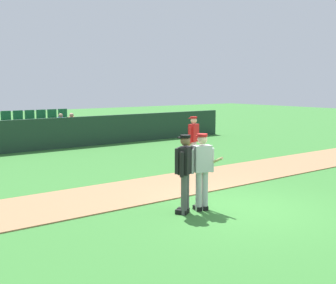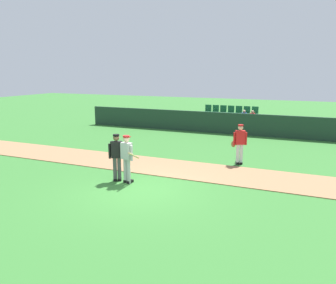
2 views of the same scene
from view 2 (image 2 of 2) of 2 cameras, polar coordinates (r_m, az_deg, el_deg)
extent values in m
plane|color=#33702D|center=(11.64, -4.61, -8.12)|extent=(80.00, 80.00, 0.00)
cube|color=#9E704C|center=(14.09, 0.80, -4.43)|extent=(28.00, 2.50, 0.03)
cube|color=#1E3828|center=(22.07, 9.49, 3.20)|extent=(20.00, 0.16, 1.38)
cube|color=slate|center=(23.55, 10.29, 2.38)|extent=(4.45, 2.10, 0.30)
cube|color=slate|center=(23.09, 10.09, 3.08)|extent=(4.35, 0.85, 0.40)
cube|color=#196033|center=(23.38, 6.11, 3.92)|extent=(0.44, 0.40, 0.08)
cube|color=#196033|center=(23.56, 6.28, 4.59)|extent=(0.44, 0.08, 0.50)
cube|color=#196033|center=(23.23, 7.41, 3.84)|extent=(0.44, 0.40, 0.08)
cube|color=#196033|center=(23.40, 7.57, 4.51)|extent=(0.44, 0.08, 0.50)
cube|color=#196033|center=(23.08, 8.72, 3.75)|extent=(0.44, 0.40, 0.08)
cube|color=#196033|center=(23.26, 8.88, 4.43)|extent=(0.44, 0.08, 0.50)
cube|color=#196033|center=(22.95, 10.05, 3.66)|extent=(0.44, 0.40, 0.08)
cube|color=#196033|center=(23.13, 10.20, 4.34)|extent=(0.44, 0.08, 0.50)
cube|color=#196033|center=(22.84, 11.40, 3.57)|extent=(0.44, 0.40, 0.08)
cube|color=#196033|center=(23.02, 11.54, 4.25)|extent=(0.44, 0.08, 0.50)
cube|color=#196033|center=(22.73, 12.75, 3.47)|extent=(0.44, 0.40, 0.08)
cube|color=#196033|center=(22.91, 12.88, 4.16)|extent=(0.44, 0.08, 0.50)
cube|color=#263F99|center=(22.74, 12.81, 4.23)|extent=(0.32, 0.22, 0.52)
sphere|color=tan|center=(22.70, 12.85, 5.11)|extent=(0.20, 0.20, 0.20)
cube|color=#196033|center=(22.64, 14.12, 3.37)|extent=(0.44, 0.40, 0.08)
cube|color=#196033|center=(22.82, 14.24, 4.06)|extent=(0.44, 0.08, 0.50)
cube|color=red|center=(22.65, 14.18, 4.14)|extent=(0.32, 0.22, 0.52)
sphere|color=tan|center=(22.61, 14.22, 5.01)|extent=(0.20, 0.20, 0.20)
cube|color=slate|center=(23.85, 10.59, 4.31)|extent=(4.35, 0.85, 0.40)
cube|color=#196033|center=(24.14, 6.73, 5.12)|extent=(0.44, 0.40, 0.08)
cube|color=#196033|center=(24.32, 6.89, 5.76)|extent=(0.44, 0.08, 0.50)
cube|color=#196033|center=(23.99, 7.99, 5.04)|extent=(0.44, 0.40, 0.08)
cube|color=#196033|center=(24.17, 8.15, 5.69)|extent=(0.44, 0.08, 0.50)
cube|color=#196033|center=(23.85, 9.27, 4.96)|extent=(0.44, 0.40, 0.08)
cube|color=#196033|center=(24.03, 9.42, 5.61)|extent=(0.44, 0.08, 0.50)
cube|color=#196033|center=(23.72, 10.56, 4.88)|extent=(0.44, 0.40, 0.08)
cube|color=#196033|center=(23.91, 10.70, 5.53)|extent=(0.44, 0.08, 0.50)
cube|color=#196033|center=(23.61, 11.87, 4.79)|extent=(0.44, 0.40, 0.08)
cube|color=#196033|center=(23.80, 12.00, 5.45)|extent=(0.44, 0.08, 0.50)
cube|color=#196033|center=(23.51, 13.18, 4.71)|extent=(0.44, 0.40, 0.08)
cube|color=#196033|center=(23.70, 13.31, 5.36)|extent=(0.44, 0.08, 0.50)
cube|color=#196033|center=(23.42, 14.51, 4.61)|extent=(0.44, 0.40, 0.08)
cube|color=#196033|center=(23.61, 14.63, 5.27)|extent=(0.44, 0.08, 0.50)
cylinder|color=#B2B2B2|center=(12.30, -7.26, -4.86)|extent=(0.14, 0.14, 0.90)
cylinder|color=#B2B2B2|center=(12.19, -6.73, -5.00)|extent=(0.14, 0.14, 0.90)
cube|color=black|center=(12.46, -7.02, -6.56)|extent=(0.18, 0.28, 0.10)
cube|color=black|center=(12.35, -6.49, -6.71)|extent=(0.18, 0.28, 0.10)
cube|color=#B2B2B2|center=(12.05, -7.09, -1.52)|extent=(0.44, 0.32, 0.60)
cylinder|color=#B2B2B2|center=(12.24, -7.91, -1.57)|extent=(0.09, 0.09, 0.55)
cylinder|color=#B2B2B2|center=(11.89, -6.23, -1.93)|extent=(0.09, 0.09, 0.55)
sphere|color=beige|center=(11.96, -7.14, 0.49)|extent=(0.22, 0.22, 0.22)
cylinder|color=#B21919|center=(11.94, -7.15, 0.96)|extent=(0.23, 0.23, 0.06)
cube|color=#B21919|center=(12.02, -6.81, 0.89)|extent=(0.20, 0.16, 0.02)
cylinder|color=tan|center=(11.99, -5.89, -2.30)|extent=(0.09, 0.80, 0.41)
cylinder|color=#4C4C4C|center=(12.51, -9.02, -4.63)|extent=(0.14, 0.14, 0.90)
cylinder|color=#4C4C4C|center=(12.51, -8.29, -4.60)|extent=(0.14, 0.14, 0.90)
cube|color=black|center=(12.69, -8.97, -6.28)|extent=(0.24, 0.28, 0.10)
cube|color=black|center=(12.69, -8.25, -6.25)|extent=(0.24, 0.28, 0.10)
cube|color=black|center=(12.32, -8.77, -1.27)|extent=(0.45, 0.40, 0.60)
cylinder|color=black|center=(12.33, -9.92, -1.54)|extent=(0.09, 0.09, 0.55)
cylinder|color=black|center=(12.34, -7.60, -1.45)|extent=(0.09, 0.09, 0.55)
sphere|color=brown|center=(12.23, -8.83, 0.69)|extent=(0.22, 0.22, 0.22)
cylinder|color=black|center=(12.21, -8.84, 1.15)|extent=(0.23, 0.23, 0.06)
cube|color=black|center=(12.32, -8.85, 1.10)|extent=(0.22, 0.20, 0.02)
cube|color=black|center=(12.45, -8.78, -1.13)|extent=(0.41, 0.31, 0.56)
cylinder|color=silver|center=(14.87, 11.78, -2.07)|extent=(0.14, 0.14, 0.90)
cylinder|color=silver|center=(14.90, 12.38, -2.07)|extent=(0.14, 0.14, 0.90)
cube|color=black|center=(15.02, 11.67, -3.50)|extent=(0.21, 0.29, 0.10)
cube|color=black|center=(15.06, 12.27, -3.49)|extent=(0.21, 0.29, 0.10)
cube|color=red|center=(14.72, 12.21, 0.76)|extent=(0.45, 0.36, 0.60)
cylinder|color=red|center=(14.68, 11.24, 0.58)|extent=(0.09, 0.09, 0.55)
cylinder|color=red|center=(14.78, 13.15, 0.57)|extent=(0.09, 0.09, 0.55)
sphere|color=beige|center=(14.65, 12.28, 2.41)|extent=(0.22, 0.22, 0.22)
cylinder|color=#B21919|center=(14.63, 12.30, 2.80)|extent=(0.23, 0.23, 0.06)
cube|color=#B21919|center=(14.73, 12.22, 2.75)|extent=(0.21, 0.18, 0.02)
ellipsoid|color=brown|center=(14.78, 11.09, -0.33)|extent=(0.23, 0.19, 0.28)
camera|label=1|loc=(12.80, -53.77, 2.00)|focal=47.08mm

